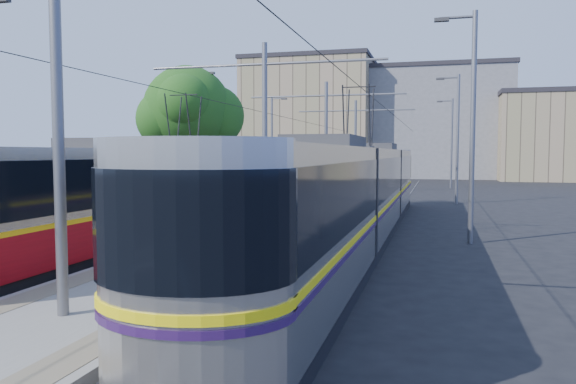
% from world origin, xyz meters
% --- Properties ---
extents(ground, '(160.00, 160.00, 0.00)m').
position_xyz_m(ground, '(0.00, 0.00, 0.00)').
color(ground, black).
rests_on(ground, ground).
extents(platform, '(4.00, 50.00, 0.30)m').
position_xyz_m(platform, '(0.00, 17.00, 0.15)').
color(platform, gray).
rests_on(platform, ground).
extents(tactile_strip_left, '(0.70, 50.00, 0.01)m').
position_xyz_m(tactile_strip_left, '(-1.45, 17.00, 0.30)').
color(tactile_strip_left, gray).
rests_on(tactile_strip_left, platform).
extents(tactile_strip_right, '(0.70, 50.00, 0.01)m').
position_xyz_m(tactile_strip_right, '(1.45, 17.00, 0.30)').
color(tactile_strip_right, gray).
rests_on(tactile_strip_right, platform).
extents(rails, '(8.71, 70.00, 0.03)m').
position_xyz_m(rails, '(0.00, 17.00, 0.02)').
color(rails, gray).
rests_on(rails, ground).
extents(tram_left, '(2.43, 27.60, 5.50)m').
position_xyz_m(tram_left, '(-3.60, 8.54, 1.71)').
color(tram_left, black).
rests_on(tram_left, ground).
extents(tram_right, '(2.43, 29.79, 5.50)m').
position_xyz_m(tram_right, '(3.60, 7.62, 1.86)').
color(tram_right, black).
rests_on(tram_right, ground).
extents(catenary, '(9.20, 70.00, 7.00)m').
position_xyz_m(catenary, '(0.00, 14.15, 4.52)').
color(catenary, slate).
rests_on(catenary, platform).
extents(street_lamps, '(15.18, 38.22, 8.00)m').
position_xyz_m(street_lamps, '(-0.00, 21.00, 4.18)').
color(street_lamps, slate).
rests_on(street_lamps, ground).
extents(shelter, '(0.93, 1.19, 2.32)m').
position_xyz_m(shelter, '(0.21, 13.31, 1.52)').
color(shelter, black).
rests_on(shelter, platform).
extents(tree, '(5.68, 5.25, 8.25)m').
position_xyz_m(tree, '(-7.54, 18.25, 5.58)').
color(tree, '#382314').
rests_on(tree, ground).
extents(building_left, '(16.32, 12.24, 15.36)m').
position_xyz_m(building_left, '(-10.00, 60.00, 7.69)').
color(building_left, '#9D866A').
rests_on(building_left, ground).
extents(building_centre, '(18.36, 14.28, 14.04)m').
position_xyz_m(building_centre, '(6.00, 64.00, 7.03)').
color(building_centre, gray).
rests_on(building_centre, ground).
extents(building_right, '(14.28, 10.20, 10.18)m').
position_xyz_m(building_right, '(20.00, 58.00, 5.10)').
color(building_right, '#9D866A').
rests_on(building_right, ground).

